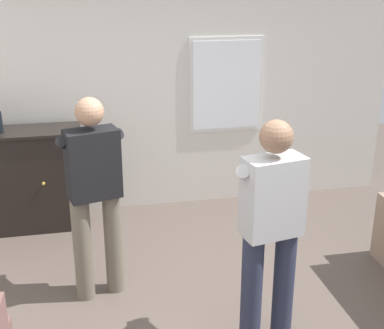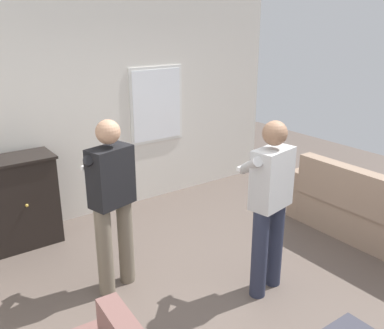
# 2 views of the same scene
# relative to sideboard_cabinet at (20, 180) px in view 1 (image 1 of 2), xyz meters

# --- Properties ---
(wall_back_with_window) EXTENTS (5.20, 0.15, 2.80)m
(wall_back_with_window) POSITION_rel_sideboard_cabinet_xyz_m (1.59, 0.36, 0.87)
(wall_back_with_window) COLOR silver
(wall_back_with_window) RESTS_ON ground
(sideboard_cabinet) EXTENTS (1.30, 0.49, 1.06)m
(sideboard_cabinet) POSITION_rel_sideboard_cabinet_xyz_m (0.00, 0.00, 0.00)
(sideboard_cabinet) COLOR black
(sideboard_cabinet) RESTS_ON ground
(person_standing_left) EXTENTS (0.54, 0.51, 1.68)m
(person_standing_left) POSITION_rel_sideboard_cabinet_xyz_m (0.73, -1.39, 0.41)
(person_standing_left) COLOR #6B6051
(person_standing_left) RESTS_ON ground
(person_standing_right) EXTENTS (0.55, 0.51, 1.68)m
(person_standing_right) POSITION_rel_sideboard_cabinet_xyz_m (1.88, -2.27, 0.41)
(person_standing_right) COLOR #282D42
(person_standing_right) RESTS_ON ground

